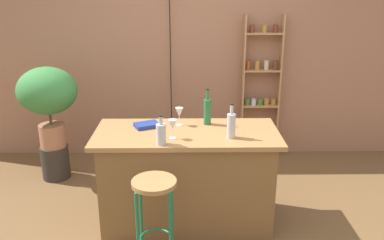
{
  "coord_description": "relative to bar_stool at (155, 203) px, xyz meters",
  "views": [
    {
      "loc": [
        0.01,
        -3.02,
        2.13
      ],
      "look_at": [
        0.05,
        0.55,
        0.91
      ],
      "focal_mm": 38.19,
      "sensor_mm": 36.0,
      "label": 1
    }
  ],
  "objects": [
    {
      "name": "spice_shelf",
      "position": [
        1.15,
        2.13,
        0.31
      ],
      "size": [
        0.46,
        0.14,
        1.76
      ],
      "color": "tan",
      "rests_on": "ground"
    },
    {
      "name": "ground",
      "position": [
        0.24,
        0.32,
        -0.54
      ],
      "size": [
        12.0,
        12.0,
        0.0
      ],
      "primitive_type": "plane",
      "color": "brown"
    },
    {
      "name": "bottle_spirits_clear",
      "position": [
        0.43,
        0.82,
        0.47
      ],
      "size": [
        0.07,
        0.07,
        0.33
      ],
      "color": "#236638",
      "rests_on": "kitchen_counter"
    },
    {
      "name": "plant_stool",
      "position": [
        -1.24,
        1.53,
        -0.35
      ],
      "size": [
        0.31,
        0.31,
        0.38
      ],
      "primitive_type": "cylinder",
      "color": "#2D2823",
      "rests_on": "ground"
    },
    {
      "name": "cookbook",
      "position": [
        -0.12,
        0.75,
        0.36
      ],
      "size": [
        0.25,
        0.22,
        0.03
      ],
      "primitive_type": "cube",
      "rotation": [
        0.0,
        0.0,
        0.43
      ],
      "color": "navy",
      "rests_on": "kitchen_counter"
    },
    {
      "name": "bottle_soda_blue",
      "position": [
        0.61,
        0.48,
        0.45
      ],
      "size": [
        0.07,
        0.07,
        0.3
      ],
      "color": "#B2B2B7",
      "rests_on": "kitchen_counter"
    },
    {
      "name": "potted_plant",
      "position": [
        -1.24,
        1.53,
        0.43
      ],
      "size": [
        0.64,
        0.57,
        0.9
      ],
      "color": "#A86B4C",
      "rests_on": "plant_stool"
    },
    {
      "name": "bottle_wine_red",
      "position": [
        0.04,
        0.33,
        0.43
      ],
      "size": [
        0.08,
        0.08,
        0.25
      ],
      "color": "#B2B2B7",
      "rests_on": "kitchen_counter"
    },
    {
      "name": "bar_stool",
      "position": [
        0.0,
        0.0,
        0.0
      ],
      "size": [
        0.34,
        0.34,
        0.73
      ],
      "color": "#196642",
      "rests_on": "ground"
    },
    {
      "name": "back_wall",
      "position": [
        0.24,
        2.27,
        0.86
      ],
      "size": [
        6.4,
        0.1,
        2.8
      ],
      "primitive_type": "cube",
      "color": "#9E6B51",
      "rests_on": "ground"
    },
    {
      "name": "wine_glass_left",
      "position": [
        0.13,
        0.47,
        0.46
      ],
      "size": [
        0.07,
        0.07,
        0.16
      ],
      "color": "silver",
      "rests_on": "kitchen_counter"
    },
    {
      "name": "kitchen_counter",
      "position": [
        0.24,
        0.62,
        -0.1
      ],
      "size": [
        1.61,
        0.72,
        0.88
      ],
      "color": "brown",
      "rests_on": "ground"
    },
    {
      "name": "wine_glass_center",
      "position": [
        0.18,
        0.8,
        0.46
      ],
      "size": [
        0.07,
        0.07,
        0.16
      ],
      "color": "silver",
      "rests_on": "kitchen_counter"
    }
  ]
}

